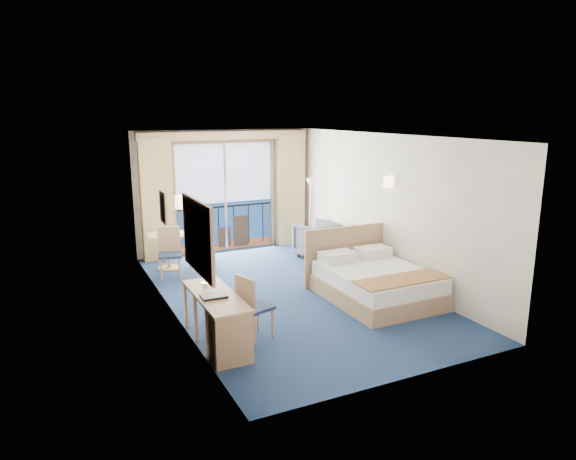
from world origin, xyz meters
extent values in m
plane|color=navy|center=(0.00, 0.00, 0.00)|extent=(6.50, 6.50, 0.00)
cube|color=beige|center=(0.00, 3.26, 1.35)|extent=(4.00, 0.02, 2.70)
cube|color=beige|center=(0.00, -3.26, 1.35)|extent=(4.00, 0.02, 2.70)
cube|color=beige|center=(-2.01, 0.00, 1.35)|extent=(0.02, 6.50, 2.70)
cube|color=beige|center=(2.01, 0.00, 1.35)|extent=(0.02, 6.50, 2.70)
cube|color=silver|center=(0.00, 0.00, 2.71)|extent=(4.00, 6.50, 0.02)
cube|color=navy|center=(0.00, 3.22, 0.56)|extent=(2.20, 0.02, 1.08)
cube|color=#AABDE0|center=(0.00, 3.22, 1.76)|extent=(2.20, 0.02, 1.32)
cube|color=brown|center=(0.00, 3.22, 0.10)|extent=(2.20, 0.02, 0.20)
cube|color=black|center=(0.00, 3.22, 1.00)|extent=(2.20, 0.02, 0.04)
cube|color=tan|center=(0.00, 3.21, 2.46)|extent=(2.36, 0.03, 0.12)
cube|color=tan|center=(-1.15, 3.21, 1.20)|extent=(0.06, 0.03, 2.40)
cube|color=tan|center=(1.15, 3.21, 1.20)|extent=(0.06, 0.03, 2.40)
cube|color=silver|center=(0.00, 3.21, 1.20)|extent=(0.05, 0.02, 2.40)
cube|color=#332317|center=(0.35, 3.21, 0.40)|extent=(0.35, 0.02, 0.70)
cube|color=#332317|center=(-0.55, 3.21, 0.40)|extent=(0.35, 0.02, 0.70)
cube|color=#332317|center=(-0.05, 3.21, 0.30)|extent=(0.30, 0.02, 0.45)
cube|color=black|center=(-0.90, 3.22, 0.55)|extent=(0.02, 0.01, 0.90)
cube|color=black|center=(-0.54, 3.22, 0.55)|extent=(0.02, 0.01, 0.90)
cube|color=black|center=(-0.18, 3.22, 0.55)|extent=(0.03, 0.01, 0.90)
cube|color=black|center=(0.18, 3.22, 0.55)|extent=(0.03, 0.01, 0.90)
cube|color=black|center=(0.54, 3.22, 0.55)|extent=(0.02, 0.01, 0.90)
cube|color=black|center=(0.90, 3.22, 0.55)|extent=(0.02, 0.01, 0.90)
cube|color=tan|center=(-1.55, 3.07, 1.28)|extent=(0.65, 0.22, 2.55)
cube|color=tan|center=(1.55, 3.07, 1.28)|extent=(0.65, 0.22, 2.55)
cube|color=tan|center=(0.00, 3.10, 2.58)|extent=(3.80, 0.25, 0.18)
cube|color=tan|center=(-1.98, -1.50, 1.55)|extent=(0.04, 1.25, 0.95)
cube|color=silver|center=(-1.95, -1.50, 1.55)|extent=(0.01, 1.12, 0.82)
cube|color=tan|center=(-1.98, 0.45, 1.60)|extent=(0.03, 0.42, 0.52)
cube|color=gray|center=(-1.96, 0.45, 1.60)|extent=(0.01, 0.34, 0.44)
cylinder|color=#FFEBB2|center=(-1.94, -0.60, 1.85)|extent=(0.18, 0.18, 0.18)
cylinder|color=#FFEBB2|center=(1.94, -0.15, 1.85)|extent=(0.18, 0.18, 0.18)
cube|color=tan|center=(1.21, -0.95, 0.14)|extent=(1.54, 1.93, 0.29)
cube|color=white|center=(1.21, -0.95, 0.41)|extent=(1.48, 1.87, 0.24)
cube|color=#AE7943|center=(1.21, -1.58, 0.54)|extent=(1.52, 0.53, 0.03)
cube|color=white|center=(0.84, -0.26, 0.62)|extent=(0.60, 0.39, 0.17)
cube|color=white|center=(1.58, -0.26, 0.62)|extent=(0.60, 0.39, 0.17)
cube|color=tan|center=(1.21, 0.06, 0.53)|extent=(1.69, 0.06, 1.06)
cube|color=#9C6F52|center=(1.77, 0.27, 0.27)|extent=(0.42, 0.40, 0.55)
cube|color=silver|center=(1.73, 0.27, 0.58)|extent=(0.21, 0.19, 0.07)
imported|color=#3E424C|center=(1.59, 1.78, 0.38)|extent=(1.05, 1.06, 0.77)
cylinder|color=silver|center=(1.71, 2.37, 0.02)|extent=(0.23, 0.23, 0.03)
cylinder|color=silver|center=(1.71, 2.37, 0.77)|extent=(0.02, 0.02, 1.54)
cone|color=beige|center=(1.71, 2.37, 1.54)|extent=(0.21, 0.21, 0.18)
cube|color=tan|center=(-1.73, -1.38, 0.69)|extent=(0.52, 1.51, 0.04)
cube|color=#9C6F52|center=(-1.73, -1.90, 0.34)|extent=(0.49, 0.45, 0.67)
cylinder|color=tan|center=(-1.96, -1.20, 0.34)|extent=(0.05, 0.05, 0.67)
cylinder|color=tan|center=(-1.50, -1.20, 0.34)|extent=(0.05, 0.05, 0.67)
cylinder|color=tan|center=(-1.96, -0.68, 0.34)|extent=(0.05, 0.05, 0.67)
cylinder|color=tan|center=(-1.50, -0.68, 0.34)|extent=(0.05, 0.05, 0.67)
cube|color=#20294B|center=(-1.17, -1.42, 0.44)|extent=(0.49, 0.49, 0.05)
cube|color=tan|center=(-1.35, -1.48, 0.69)|extent=(0.15, 0.39, 0.47)
cylinder|color=tan|center=(-0.97, -1.53, 0.21)|extent=(0.03, 0.03, 0.43)
cylinder|color=tan|center=(-1.06, -1.22, 0.21)|extent=(0.03, 0.03, 0.43)
cylinder|color=tan|center=(-1.28, -1.62, 0.21)|extent=(0.03, 0.03, 0.43)
cylinder|color=tan|center=(-1.37, -1.32, 0.21)|extent=(0.03, 0.03, 0.43)
cube|color=black|center=(-1.78, -1.47, 0.72)|extent=(0.34, 0.26, 0.03)
cylinder|color=silver|center=(-1.74, -0.95, 0.74)|extent=(0.12, 0.12, 0.02)
cylinder|color=silver|center=(-1.74, -0.95, 0.92)|extent=(0.02, 0.02, 0.39)
cone|color=beige|center=(-1.74, -0.95, 1.12)|extent=(0.11, 0.11, 0.10)
cylinder|color=tan|center=(-1.53, 2.31, 0.70)|extent=(0.80, 0.80, 0.04)
cylinder|color=tan|center=(-1.53, 2.31, 0.35)|extent=(0.08, 0.08, 0.70)
cylinder|color=tan|center=(-1.53, 2.31, 0.01)|extent=(0.44, 0.44, 0.03)
cube|color=#20294B|center=(-0.88, 2.15, 0.48)|extent=(0.53, 0.53, 0.05)
cube|color=tan|center=(-1.08, 2.09, 0.74)|extent=(0.16, 0.42, 0.51)
cylinder|color=tan|center=(-0.67, 2.03, 0.23)|extent=(0.04, 0.04, 0.46)
cylinder|color=tan|center=(-0.77, 2.36, 0.23)|extent=(0.04, 0.04, 0.46)
cylinder|color=tan|center=(-1.00, 1.93, 0.23)|extent=(0.04, 0.04, 0.46)
cylinder|color=tan|center=(-1.10, 2.26, 0.23)|extent=(0.04, 0.04, 0.46)
cube|color=#20294B|center=(-1.65, 1.67, 0.46)|extent=(0.49, 0.49, 0.05)
cube|color=tan|center=(-1.60, 1.86, 0.72)|extent=(0.41, 0.12, 0.49)
cylinder|color=tan|center=(-1.84, 1.54, 0.22)|extent=(0.04, 0.04, 0.44)
cylinder|color=tan|center=(-1.52, 1.47, 0.22)|extent=(0.04, 0.04, 0.44)
cylinder|color=tan|center=(-1.77, 1.87, 0.22)|extent=(0.04, 0.04, 0.44)
cylinder|color=tan|center=(-1.45, 1.80, 0.22)|extent=(0.04, 0.04, 0.44)
camera|label=1|loc=(-3.66, -7.62, 3.09)|focal=32.00mm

